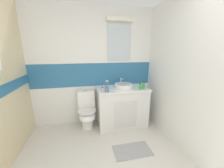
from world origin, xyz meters
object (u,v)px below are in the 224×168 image
sink_basin (123,85)px  deodorant_spray_can (140,86)px  toilet (87,111)px  soap_dispenser (143,86)px  toothbrush_cup (107,89)px  perfume_flask_small (102,89)px

sink_basin → deodorant_spray_can: bearing=-33.9°
toilet → soap_dispenser: bearing=-11.0°
toilet → soap_dispenser: size_ratio=4.61×
toothbrush_cup → perfume_flask_small: bearing=172.8°
sink_basin → soap_dispenser: sink_basin is taller
toilet → soap_dispenser: soap_dispenser is taller
sink_basin → perfume_flask_small: 0.51m
toothbrush_cup → soap_dispenser: bearing=1.4°
toothbrush_cup → perfume_flask_small: size_ratio=2.30×
sink_basin → toilet: 0.95m
toilet → deodorant_spray_can: bearing=-12.3°
soap_dispenser → perfume_flask_small: 0.84m
toilet → toothbrush_cup: bearing=-31.4°
perfume_flask_small → deodorant_spray_can: size_ratio=0.71×
sink_basin → toothbrush_cup: size_ratio=1.82×
sink_basin → toothbrush_cup: (-0.39, -0.20, 0.01)m
soap_dispenser → deodorant_spray_can: size_ratio=1.22×
sink_basin → toothbrush_cup: toothbrush_cup is taller
sink_basin → toothbrush_cup: 0.44m
toothbrush_cup → deodorant_spray_can: size_ratio=1.64×
toothbrush_cup → perfume_flask_small: (-0.09, 0.01, -0.01)m
sink_basin → soap_dispenser: (0.37, -0.18, 0.02)m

